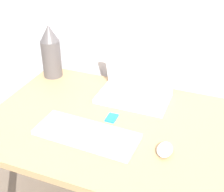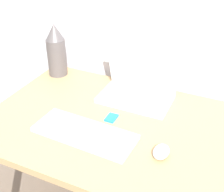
% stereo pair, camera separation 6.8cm
% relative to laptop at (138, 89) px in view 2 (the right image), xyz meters
% --- Properties ---
extents(desk, '(1.00, 0.72, 0.77)m').
position_rel_laptop_xyz_m(desk, '(-0.05, -0.23, -0.16)').
color(desk, tan).
rests_on(desk, ground_plane).
extents(laptop, '(0.32, 0.21, 0.21)m').
position_rel_laptop_xyz_m(laptop, '(0.00, 0.00, 0.00)').
color(laptop, white).
rests_on(laptop, desk).
extents(keyboard, '(0.41, 0.17, 0.02)m').
position_rel_laptop_xyz_m(keyboard, '(-0.09, -0.35, -0.04)').
color(keyboard, silver).
rests_on(keyboard, desk).
extents(mouse, '(0.06, 0.08, 0.03)m').
position_rel_laptop_xyz_m(mouse, '(0.22, -0.33, -0.03)').
color(mouse, silver).
rests_on(mouse, desk).
extents(vase, '(0.10, 0.10, 0.27)m').
position_rel_laptop_xyz_m(vase, '(-0.47, 0.05, 0.09)').
color(vase, '#514C4C').
rests_on(vase, desk).
extents(mp3_player, '(0.04, 0.06, 0.01)m').
position_rel_laptop_xyz_m(mp3_player, '(-0.04, -0.21, -0.04)').
color(mp3_player, '#1E7FB7').
rests_on(mp3_player, desk).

